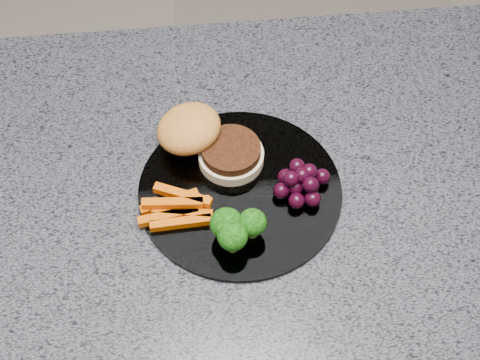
% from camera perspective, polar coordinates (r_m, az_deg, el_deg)
% --- Properties ---
extents(island_cabinet, '(1.20, 0.60, 0.86)m').
position_cam_1_polar(island_cabinet, '(1.28, -4.40, -12.53)').
color(island_cabinet, '#57321D').
rests_on(island_cabinet, ground).
extents(countertop, '(1.20, 0.60, 0.04)m').
position_cam_1_polar(countertop, '(0.88, -6.24, -1.21)').
color(countertop, '#52535D').
rests_on(countertop, island_cabinet).
extents(plate, '(0.26, 0.26, 0.01)m').
position_cam_1_polar(plate, '(0.85, 0.00, -0.89)').
color(plate, white).
rests_on(plate, countertop).
extents(burger, '(0.16, 0.15, 0.05)m').
position_cam_1_polar(burger, '(0.87, -3.10, 3.45)').
color(burger, beige).
rests_on(burger, plate).
extents(carrot_sticks, '(0.09, 0.06, 0.02)m').
position_cam_1_polar(carrot_sticks, '(0.83, -5.44, -2.38)').
color(carrot_sticks, '#CF5103').
rests_on(carrot_sticks, plate).
extents(broccoli, '(0.07, 0.06, 0.05)m').
position_cam_1_polar(broccoli, '(0.79, -0.40, -4.09)').
color(broccoli, '#5B7E2E').
rests_on(broccoli, plate).
extents(grape_bunch, '(0.08, 0.06, 0.04)m').
position_cam_1_polar(grape_bunch, '(0.84, 5.27, -0.19)').
color(grape_bunch, black).
rests_on(grape_bunch, plate).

